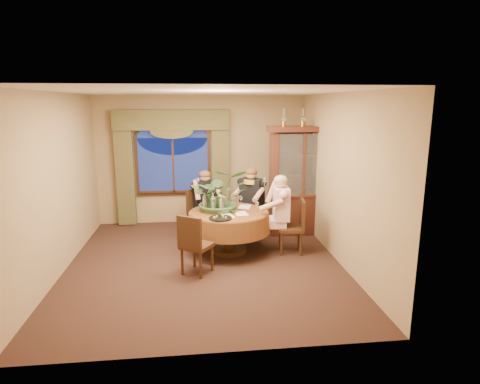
{
  "coord_description": "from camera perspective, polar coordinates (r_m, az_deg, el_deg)",
  "views": [
    {
      "loc": [
        -0.12,
        -6.34,
        2.63
      ],
      "look_at": [
        0.65,
        0.5,
        1.1
      ],
      "focal_mm": 30.0,
      "sensor_mm": 36.0,
      "label": 1
    }
  ],
  "objects": [
    {
      "name": "cheese_platter",
      "position": [
        6.67,
        -2.79,
        -3.74
      ],
      "size": [
        0.38,
        0.38,
        0.02
      ],
      "primitive_type": "cylinder",
      "color": "black",
      "rests_on": "dining_table"
    },
    {
      "name": "person_pink",
      "position": [
        7.21,
        5.87,
        -3.06
      ],
      "size": [
        0.49,
        0.53,
        1.4
      ],
      "primitive_type": null,
      "rotation": [
        0.0,
        0.0,
        1.51
      ],
      "color": "beige",
      "rests_on": "floor"
    },
    {
      "name": "floor",
      "position": [
        6.86,
        -5.01,
        -10.04
      ],
      "size": [
        5.0,
        5.0,
        0.0
      ],
      "primitive_type": "plane",
      "color": "black",
      "rests_on": "ground"
    },
    {
      "name": "china_cabinet",
      "position": [
        8.2,
        8.63,
        1.59
      ],
      "size": [
        1.35,
        0.54,
        2.19
      ],
      "primitive_type": "cube",
      "color": "#371812",
      "rests_on": "floor"
    },
    {
      "name": "stoneware_vase",
      "position": [
        7.16,
        -2.91,
        -1.6
      ],
      "size": [
        0.14,
        0.14,
        0.27
      ],
      "primitive_type": null,
      "color": "tan",
      "rests_on": "dining_table"
    },
    {
      "name": "wine_glass_person_back",
      "position": [
        7.52,
        -3.41,
        -1.26
      ],
      "size": [
        0.07,
        0.07,
        0.18
      ],
      "primitive_type": null,
      "color": "silver",
      "rests_on": "dining_table"
    },
    {
      "name": "drapery_right",
      "position": [
        8.86,
        -2.78,
        3.09
      ],
      "size": [
        0.38,
        0.14,
        2.32
      ],
      "primitive_type": "cube",
      "color": "#494725",
      "rests_on": "floor"
    },
    {
      "name": "wine_bottle_1",
      "position": [
        7.12,
        -5.06,
        -1.45
      ],
      "size": [
        0.07,
        0.07,
        0.33
      ],
      "primitive_type": "cylinder",
      "color": "tan",
      "rests_on": "dining_table"
    },
    {
      "name": "tasting_paper_2",
      "position": [
        6.82,
        -1.9,
        -3.43
      ],
      "size": [
        0.28,
        0.35,
        0.0
      ],
      "primitive_type": "cube",
      "rotation": [
        0.0,
        0.0,
        0.28
      ],
      "color": "white",
      "rests_on": "dining_table"
    },
    {
      "name": "wine_bottle_2",
      "position": [
        7.02,
        -4.46,
        -1.65
      ],
      "size": [
        0.07,
        0.07,
        0.33
      ],
      "primitive_type": "cylinder",
      "color": "black",
      "rests_on": "dining_table"
    },
    {
      "name": "person_back",
      "position": [
        8.01,
        -5.02,
        -1.65
      ],
      "size": [
        0.62,
        0.6,
        1.35
      ],
      "primitive_type": null,
      "rotation": [
        0.0,
        0.0,
        -2.73
      ],
      "color": "black",
      "rests_on": "floor"
    },
    {
      "name": "wine_bottle_4",
      "position": [
        7.08,
        -3.89,
        -1.51
      ],
      "size": [
        0.07,
        0.07,
        0.33
      ],
      "primitive_type": "cylinder",
      "color": "tan",
      "rests_on": "dining_table"
    },
    {
      "name": "tasting_paper_0",
      "position": [
        6.97,
        0.15,
        -3.07
      ],
      "size": [
        0.25,
        0.33,
        0.0
      ],
      "primitive_type": "cube",
      "rotation": [
        0.0,
        0.0,
        0.15
      ],
      "color": "white",
      "rests_on": "dining_table"
    },
    {
      "name": "wine_glass_person_pink",
      "position": [
        7.12,
        2.42,
        -2.04
      ],
      "size": [
        0.07,
        0.07,
        0.18
      ],
      "primitive_type": null,
      "color": "silver",
      "rests_on": "dining_table"
    },
    {
      "name": "chair_right",
      "position": [
        7.21,
        7.22,
        -4.93
      ],
      "size": [
        0.48,
        0.48,
        0.96
      ],
      "primitive_type": "cube",
      "rotation": [
        0.0,
        0.0,
        1.42
      ],
      "color": "black",
      "rests_on": "floor"
    },
    {
      "name": "chair_back",
      "position": [
        7.95,
        -5.54,
        -3.22
      ],
      "size": [
        0.57,
        0.57,
        0.96
      ],
      "primitive_type": "cube",
      "rotation": [
        0.0,
        0.0,
        -2.61
      ],
      "color": "black",
      "rests_on": "floor"
    },
    {
      "name": "dining_table",
      "position": [
        7.22,
        -1.58,
        -5.66
      ],
      "size": [
        1.67,
        1.67,
        0.75
      ],
      "primitive_type": "cylinder",
      "rotation": [
        0.0,
        0.0,
        -0.12
      ],
      "color": "maroon",
      "rests_on": "floor"
    },
    {
      "name": "wine_bottle_0",
      "position": [
        7.22,
        -4.22,
        -1.24
      ],
      "size": [
        0.07,
        0.07,
        0.33
      ],
      "primitive_type": "cylinder",
      "color": "black",
      "rests_on": "dining_table"
    },
    {
      "name": "ceiling",
      "position": [
        6.34,
        -5.5,
        14.02
      ],
      "size": [
        5.0,
        5.0,
        0.0
      ],
      "primitive_type": "plane",
      "rotation": [
        3.14,
        0.0,
        0.0
      ],
      "color": "white",
      "rests_on": "wall_back"
    },
    {
      "name": "chair_front_left",
      "position": [
        6.34,
        -6.15,
        -7.35
      ],
      "size": [
        0.58,
        0.58,
        0.96
      ],
      "primitive_type": "cube",
      "rotation": [
        0.0,
        0.0,
        -0.58
      ],
      "color": "black",
      "rests_on": "floor"
    },
    {
      "name": "centerpiece_plant",
      "position": [
        7.1,
        -2.86,
        2.55
      ],
      "size": [
        1.04,
        1.16,
        0.9
      ],
      "primitive_type": "imported",
      "color": "#395931",
      "rests_on": "dining_table"
    },
    {
      "name": "olive_bowl",
      "position": [
        7.04,
        -0.89,
        -2.76
      ],
      "size": [
        0.14,
        0.14,
        0.04
      ],
      "primitive_type": "imported",
      "color": "#4E602D",
      "rests_on": "dining_table"
    },
    {
      "name": "tasting_paper_1",
      "position": [
        7.42,
        0.65,
        -2.12
      ],
      "size": [
        0.28,
        0.35,
        0.0
      ],
      "primitive_type": "cube",
      "rotation": [
        0.0,
        0.0,
        -0.28
      ],
      "color": "white",
      "rests_on": "dining_table"
    },
    {
      "name": "wall_right",
      "position": [
        6.88,
        13.85,
        1.87
      ],
      "size": [
        0.0,
        5.0,
        5.0
      ],
      "primitive_type": "plane",
      "rotation": [
        1.57,
        0.0,
        -1.57
      ],
      "color": "#967B54",
      "rests_on": "ground"
    },
    {
      "name": "person_scarf",
      "position": [
        8.0,
        1.64,
        -1.44
      ],
      "size": [
        0.67,
        0.66,
        1.4
      ],
      "primitive_type": null,
      "rotation": [
        0.0,
        0.0,
        -3.7
      ],
      "color": "black",
      "rests_on": "floor"
    },
    {
      "name": "oil_lamp_center",
      "position": [
        8.06,
        8.93,
        10.46
      ],
      "size": [
        0.11,
        0.11,
        0.34
      ],
      "primitive_type": null,
      "color": "#A5722D",
      "rests_on": "china_cabinet"
    },
    {
      "name": "swag_valance",
      "position": [
        8.71,
        -9.73,
        10.05
      ],
      "size": [
        2.45,
        0.16,
        0.42
      ],
      "primitive_type": null,
      "color": "#494725",
      "rests_on": "wall_back"
    },
    {
      "name": "oil_lamp_right",
      "position": [
        8.16,
        11.54,
        10.38
      ],
      "size": [
        0.11,
        0.11,
        0.34
      ],
      "primitive_type": null,
      "color": "#A5722D",
      "rests_on": "china_cabinet"
    },
    {
      "name": "window",
      "position": [
        8.88,
        -9.47,
        3.75
      ],
      "size": [
        1.62,
        0.1,
        1.32
      ],
      "primitive_type": null,
      "color": "navy",
      "rests_on": "wall_back"
    },
    {
      "name": "arched_transom",
      "position": [
        8.8,
        -9.65,
        8.77
      ],
      "size": [
        1.6,
        0.06,
        0.44
      ],
      "primitive_type": null,
      "color": "navy",
      "rests_on": "wall_back"
    },
    {
      "name": "wine_glass_person_scarf",
      "position": [
        7.53,
        0.12,
        -1.23
      ],
      "size": [
        0.07,
        0.07,
        0.18
      ],
      "primitive_type": null,
      "color": "silver",
      "rests_on": "dining_table"
    },
    {
      "name": "chair_back_right",
      "position": [
        8.11,
        1.6,
        -2.85
      ],
      "size": [
        0.57,
        0.57,
        0.96
      ],
      "primitive_type": "cube",
      "rotation": [
        0.0,
        0.0,
        -3.67
      ],
      "color": "black",
      "rests_on": "floor"
    },
    {
      "name": "wall_back",
      "position": [
        8.93,
        -5.61,
        4.55
      ],
      "size": [
        4.5,
        0.0,
        4.5
      ],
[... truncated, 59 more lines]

